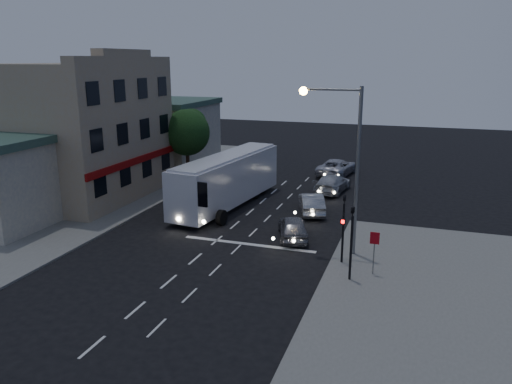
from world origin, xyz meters
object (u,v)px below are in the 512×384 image
(traffic_signal_side, at_px, (352,234))
(streetlight, at_px, (346,152))
(car_sedan_b, at_px, (332,183))
(car_suv, at_px, (293,227))
(regulatory_sign, at_px, (374,246))
(car_sedan_a, at_px, (311,203))
(car_sedan_c, at_px, (337,167))
(traffic_signal_main, at_px, (343,220))
(tour_bus, at_px, (227,179))
(street_tree, at_px, (187,130))

(traffic_signal_side, height_order, streetlight, streetlight)
(car_sedan_b, height_order, streetlight, streetlight)
(car_suv, distance_m, regulatory_sign, 6.58)
(car_sedan_a, xyz_separation_m, regulatory_sign, (5.16, -9.40, 0.89))
(car_sedan_b, xyz_separation_m, car_sedan_c, (-0.67, 6.09, 0.05))
(traffic_signal_main, height_order, traffic_signal_side, same)
(car_sedan_a, bearing_deg, car_sedan_b, -111.60)
(tour_bus, height_order, traffic_signal_main, traffic_signal_main)
(car_sedan_c, bearing_deg, street_tree, 36.25)
(tour_bus, xyz_separation_m, car_sedan_c, (5.92, 12.43, -1.27))
(tour_bus, xyz_separation_m, streetlight, (9.43, -6.81, 3.69))
(tour_bus, height_order, traffic_signal_side, traffic_signal_side)
(car_sedan_a, xyz_separation_m, car_sedan_c, (-0.31, 12.28, 0.06))
(traffic_signal_side, distance_m, streetlight, 4.84)
(street_tree, bearing_deg, tour_bus, -44.53)
(car_suv, bearing_deg, street_tree, -61.00)
(car_sedan_c, distance_m, traffic_signal_main, 21.06)
(regulatory_sign, relative_size, streetlight, 0.24)
(car_sedan_b, height_order, traffic_signal_side, traffic_signal_side)
(traffic_signal_main, relative_size, traffic_signal_side, 1.00)
(car_suv, relative_size, traffic_signal_main, 0.99)
(streetlight, bearing_deg, car_suv, 153.13)
(tour_bus, distance_m, car_suv, 8.26)
(tour_bus, height_order, car_sedan_c, tour_bus)
(traffic_signal_side, xyz_separation_m, street_tree, (-16.51, 16.22, 2.08))
(car_suv, xyz_separation_m, car_sedan_c, (-0.35, 17.64, 0.08))
(car_sedan_b, relative_size, street_tree, 0.80)
(car_sedan_a, height_order, regulatory_sign, regulatory_sign)
(car_sedan_b, distance_m, car_sedan_c, 6.13)
(tour_bus, bearing_deg, traffic_signal_side, -37.64)
(car_sedan_c, xyz_separation_m, streetlight, (3.51, -19.24, 4.96))
(tour_bus, bearing_deg, streetlight, -28.96)
(regulatory_sign, xyz_separation_m, streetlight, (-1.96, 2.44, 4.14))
(car_sedan_b, bearing_deg, car_sedan_c, -76.86)
(car_sedan_c, bearing_deg, traffic_signal_side, 109.38)
(tour_bus, relative_size, regulatory_sign, 5.69)
(street_tree, bearing_deg, streetlight, -39.51)
(traffic_signal_main, bearing_deg, car_sedan_b, 101.98)
(tour_bus, bearing_deg, car_suv, -32.83)
(street_tree, bearing_deg, regulatory_sign, -41.08)
(tour_bus, relative_size, car_sedan_a, 2.91)
(car_sedan_c, height_order, traffic_signal_side, traffic_signal_side)
(car_sedan_c, bearing_deg, car_suv, 99.36)
(car_sedan_c, xyz_separation_m, traffic_signal_side, (4.47, -22.64, 1.65))
(car_sedan_b, bearing_deg, regulatory_sign, 113.91)
(tour_bus, xyz_separation_m, street_tree, (-6.12, 6.02, 2.46))
(car_sedan_b, relative_size, regulatory_sign, 2.26)
(car_suv, distance_m, car_sedan_c, 17.64)
(car_suv, height_order, streetlight, streetlight)
(car_sedan_c, bearing_deg, car_sedan_b, 104.53)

